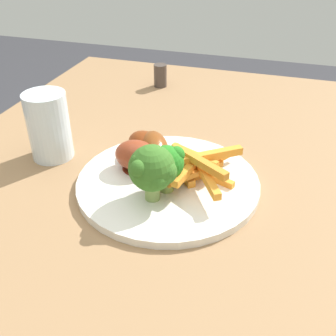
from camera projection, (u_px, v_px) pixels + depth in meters
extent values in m
cube|color=#8E6B47|center=(175.00, 225.00, 0.55)|extent=(1.20, 0.86, 0.03)
cylinder|color=brown|center=(110.00, 180.00, 1.27)|extent=(0.06, 0.06, 0.68)
cylinder|color=white|center=(168.00, 183.00, 0.60)|extent=(0.27, 0.27, 0.01)
cylinder|color=#8CA24B|center=(166.00, 182.00, 0.57)|extent=(0.02, 0.02, 0.03)
sphere|color=#25761E|center=(166.00, 163.00, 0.55)|extent=(0.05, 0.05, 0.05)
sphere|color=#25761E|center=(152.00, 165.00, 0.54)|extent=(0.02, 0.02, 0.02)
sphere|color=#25761E|center=(177.00, 154.00, 0.55)|extent=(0.02, 0.02, 0.02)
sphere|color=#25761E|center=(157.00, 158.00, 0.54)|extent=(0.02, 0.02, 0.02)
sphere|color=#25761E|center=(162.00, 172.00, 0.54)|extent=(0.02, 0.02, 0.02)
sphere|color=#25761E|center=(176.00, 161.00, 0.56)|extent=(0.02, 0.02, 0.02)
sphere|color=#25761E|center=(178.00, 161.00, 0.55)|extent=(0.02, 0.02, 0.02)
cylinder|color=#87A254|center=(152.00, 191.00, 0.55)|extent=(0.02, 0.02, 0.03)
sphere|color=#356721|center=(152.00, 168.00, 0.53)|extent=(0.06, 0.06, 0.06)
sphere|color=#356721|center=(139.00, 168.00, 0.51)|extent=(0.02, 0.02, 0.02)
sphere|color=#356721|center=(164.00, 172.00, 0.52)|extent=(0.03, 0.03, 0.03)
sphere|color=#356721|center=(156.00, 179.00, 0.52)|extent=(0.03, 0.03, 0.03)
sphere|color=#356721|center=(138.00, 162.00, 0.52)|extent=(0.02, 0.02, 0.02)
cube|color=orange|center=(203.00, 173.00, 0.60)|extent=(0.04, 0.10, 0.01)
cube|color=orange|center=(199.00, 161.00, 0.56)|extent=(0.07, 0.09, 0.01)
cube|color=orange|center=(219.00, 159.00, 0.61)|extent=(0.08, 0.05, 0.01)
cube|color=orange|center=(207.00, 178.00, 0.55)|extent=(0.08, 0.06, 0.01)
cube|color=orange|center=(198.00, 161.00, 0.63)|extent=(0.07, 0.08, 0.01)
cube|color=orange|center=(181.00, 169.00, 0.61)|extent=(0.08, 0.06, 0.01)
cube|color=orange|center=(189.00, 172.00, 0.56)|extent=(0.07, 0.03, 0.01)
cube|color=orange|center=(194.00, 155.00, 0.60)|extent=(0.04, 0.08, 0.01)
cube|color=orange|center=(189.00, 177.00, 0.59)|extent=(0.05, 0.06, 0.01)
cube|color=orange|center=(209.00, 156.00, 0.58)|extent=(0.07, 0.09, 0.01)
cube|color=orange|center=(176.00, 159.00, 0.61)|extent=(0.07, 0.07, 0.01)
cube|color=orange|center=(195.00, 173.00, 0.58)|extent=(0.08, 0.07, 0.01)
cylinder|color=#54230C|center=(154.00, 160.00, 0.64)|extent=(0.04, 0.04, 0.00)
ellipsoid|color=brown|center=(154.00, 148.00, 0.63)|extent=(0.09, 0.08, 0.05)
cylinder|color=beige|center=(161.00, 172.00, 0.57)|extent=(0.04, 0.03, 0.01)
sphere|color=silver|center=(164.00, 180.00, 0.56)|extent=(0.02, 0.02, 0.02)
cylinder|color=#531C0A|center=(147.00, 156.00, 0.65)|extent=(0.04, 0.04, 0.00)
ellipsoid|color=maroon|center=(147.00, 145.00, 0.64)|extent=(0.08, 0.09, 0.04)
cylinder|color=beige|center=(171.00, 162.00, 0.60)|extent=(0.03, 0.04, 0.01)
sphere|color=silver|center=(180.00, 168.00, 0.59)|extent=(0.02, 0.02, 0.02)
cylinder|color=#612011|center=(137.00, 168.00, 0.62)|extent=(0.05, 0.05, 0.00)
ellipsoid|color=maroon|center=(137.00, 155.00, 0.61)|extent=(0.05, 0.07, 0.05)
cylinder|color=beige|center=(170.00, 163.00, 0.59)|extent=(0.01, 0.03, 0.01)
sphere|color=silver|center=(180.00, 165.00, 0.59)|extent=(0.02, 0.02, 0.02)
cylinder|color=silver|center=(49.00, 126.00, 0.65)|extent=(0.07, 0.07, 0.11)
cylinder|color=#423833|center=(160.00, 76.00, 0.93)|extent=(0.03, 0.03, 0.05)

